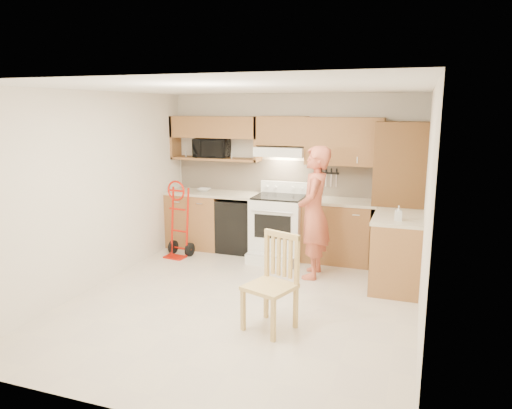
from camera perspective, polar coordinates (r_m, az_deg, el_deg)
The scene contains 28 objects.
floor at distance 5.80m, azimuth -1.66°, elevation -11.76°, with size 4.00×4.50×0.02m, color beige.
ceiling at distance 5.33m, azimuth -1.83°, elevation 13.96°, with size 4.00×4.50×0.02m, color white.
wall_back at distance 7.55m, azimuth 4.42°, elevation 3.66°, with size 4.00×0.02×2.50m, color beige.
wall_front at distance 3.48m, azimuth -15.27°, elevation -6.27°, with size 4.00×0.02×2.50m, color beige.
wall_left at distance 6.42m, azimuth -18.75°, elevation 1.66°, with size 0.02×4.50×2.50m, color beige.
wall_right at distance 5.08m, azimuth 19.94°, elevation -0.93°, with size 0.02×4.50×2.50m, color beige.
backsplash at distance 7.54m, azimuth 4.36°, elevation 3.26°, with size 3.92×0.03×0.55m, color beige.
lower_cab_left at distance 7.96m, azimuth -7.11°, elevation -1.85°, with size 0.90×0.60×0.90m, color brown.
dishwasher at distance 7.67m, azimuth -2.07°, elevation -2.48°, with size 0.60×0.60×0.85m, color black.
lower_cab_right at distance 7.24m, azimuth 10.05°, elevation -3.29°, with size 1.14×0.60×0.90m, color brown.
countertop_left at distance 7.73m, azimuth -5.21°, elevation 1.36°, with size 1.50×0.63×0.04m, color #C2B79D.
countertop_right at distance 7.14m, azimuth 10.18°, elevation 0.36°, with size 1.14×0.63×0.04m, color #C2B79D.
cab_return_right at distance 6.40m, azimuth 16.61°, elevation -5.62°, with size 0.60×1.00×0.90m, color brown.
countertop_return at distance 6.28m, azimuth 16.85°, elevation -1.51°, with size 0.63×1.00×0.04m, color #C2B79D.
pantry_tall at distance 7.04m, azimuth 16.82°, elevation 0.96°, with size 0.70×0.60×2.10m, color brown.
upper_cab_left at distance 7.74m, azimuth -4.93°, elevation 9.28°, with size 1.50×0.33×0.34m, color brown.
upper_shelf_mw at distance 7.78m, azimuth -4.87°, elevation 5.52°, with size 1.50×0.33×0.04m, color brown.
upper_cab_center at distance 7.35m, azimuth 3.23°, elevation 8.87°, with size 0.76×0.33×0.44m, color brown.
upper_cab_right at distance 7.16m, azimuth 10.61°, elevation 7.49°, with size 1.14×0.33×0.70m, color brown.
range_hood at distance 7.31m, azimuth 3.06°, elevation 6.42°, with size 0.76×0.46×0.14m, color white.
knife_strip at distance 7.38m, azimuth 8.44°, elevation 3.31°, with size 0.40×0.05×0.29m, color black, non-canonical shape.
microwave at distance 7.79m, azimuth -5.31°, elevation 6.81°, with size 0.56×0.38×0.31m, color black.
range at distance 7.24m, azimuth 2.63°, elevation -2.13°, with size 0.78×1.02×1.14m, color white, non-canonical shape.
person at distance 6.43m, azimuth 7.00°, elevation -0.98°, with size 0.66×0.43×1.80m, color #C45B42.
hand_truck at distance 7.42m, azimuth -9.48°, elevation -2.19°, with size 0.43×0.39×1.08m, color red, non-canonical shape.
dining_chair at distance 4.96m, azimuth 1.66°, elevation -9.48°, with size 0.46×0.50×1.01m, color #E0BB6E, non-canonical shape.
soap_bottle at distance 6.00m, azimuth 16.80°, elevation -1.01°, with size 0.08×0.08×0.18m, color white.
bowl at distance 7.79m, azimuth -6.31°, elevation 1.76°, with size 0.21×0.21×0.05m, color white.
Camera 1 is at (1.91, -4.97, 2.30)m, focal length 33.18 mm.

